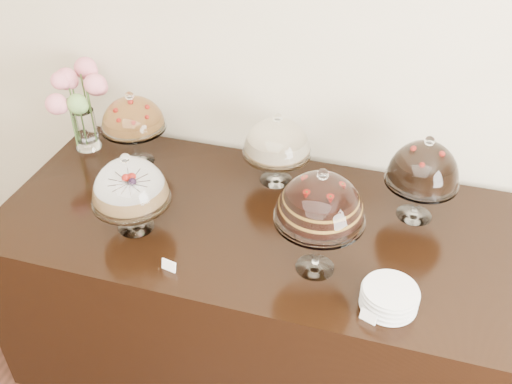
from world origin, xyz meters
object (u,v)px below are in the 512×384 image
(cake_stand_dark_choco, at_px, (424,167))
(plate_stack, at_px, (389,297))
(display_counter, at_px, (259,294))
(flower_vase, at_px, (80,97))
(cake_stand_sugar_sponge, at_px, (129,185))
(cake_stand_choco_layer, at_px, (320,202))
(cake_stand_fruit_tart, at_px, (133,117))
(cake_stand_cheesecake, at_px, (277,140))

(cake_stand_dark_choco, height_order, plate_stack, cake_stand_dark_choco)
(display_counter, distance_m, cake_stand_dark_choco, 0.96)
(flower_vase, bearing_deg, display_counter, -17.98)
(cake_stand_sugar_sponge, height_order, cake_stand_choco_layer, cake_stand_choco_layer)
(cake_stand_sugar_sponge, height_order, cake_stand_fruit_tart, cake_stand_fruit_tart)
(cake_stand_cheesecake, bearing_deg, cake_stand_fruit_tart, -176.97)
(cake_stand_cheesecake, distance_m, cake_stand_dark_choco, 0.63)
(flower_vase, bearing_deg, cake_stand_cheesecake, -1.05)
(cake_stand_choco_layer, relative_size, cake_stand_dark_choco, 1.16)
(display_counter, xyz_separation_m, cake_stand_sugar_sponge, (-0.47, -0.19, 0.66))
(cake_stand_choco_layer, xyz_separation_m, plate_stack, (0.29, -0.12, -0.27))
(cake_stand_sugar_sponge, relative_size, cake_stand_fruit_tart, 0.97)
(display_counter, bearing_deg, cake_stand_choco_layer, -37.12)
(cake_stand_dark_choco, distance_m, plate_stack, 0.58)
(cake_stand_fruit_tart, relative_size, plate_stack, 1.87)
(cake_stand_sugar_sponge, distance_m, plate_stack, 1.06)
(cake_stand_fruit_tart, height_order, plate_stack, cake_stand_fruit_tart)
(display_counter, distance_m, cake_stand_cheesecake, 0.73)
(flower_vase, bearing_deg, cake_stand_fruit_tart, -10.29)
(cake_stand_choco_layer, height_order, plate_stack, cake_stand_choco_layer)
(cake_stand_sugar_sponge, bearing_deg, flower_vase, 134.76)
(cake_stand_cheesecake, bearing_deg, cake_stand_choco_layer, -60.61)
(cake_stand_choco_layer, height_order, cake_stand_cheesecake, cake_stand_choco_layer)
(cake_stand_sugar_sponge, distance_m, cake_stand_fruit_tart, 0.50)
(flower_vase, distance_m, plate_stack, 1.69)
(cake_stand_dark_choco, bearing_deg, flower_vase, 176.36)
(cake_stand_dark_choco, relative_size, cake_stand_fruit_tart, 1.06)
(cake_stand_choco_layer, bearing_deg, plate_stack, -22.17)
(cake_stand_sugar_sponge, bearing_deg, cake_stand_fruit_tart, 114.57)
(flower_vase, bearing_deg, cake_stand_dark_choco, -3.64)
(cake_stand_fruit_tart, bearing_deg, cake_stand_cheesecake, 3.03)
(cake_stand_sugar_sponge, xyz_separation_m, cake_stand_cheesecake, (0.47, 0.49, -0.00))
(display_counter, xyz_separation_m, cake_stand_choco_layer, (0.28, -0.21, 0.76))
(display_counter, relative_size, cake_stand_sugar_sponge, 6.17)
(cake_stand_dark_choco, distance_m, cake_stand_fruit_tart, 1.30)
(cake_stand_fruit_tart, height_order, flower_vase, flower_vase)
(cake_stand_choco_layer, bearing_deg, cake_stand_dark_choco, 51.68)
(cake_stand_choco_layer, xyz_separation_m, cake_stand_fruit_tart, (-0.96, 0.48, -0.07))
(display_counter, height_order, cake_stand_sugar_sponge, cake_stand_sugar_sponge)
(cake_stand_sugar_sponge, xyz_separation_m, cake_stand_dark_choco, (1.09, 0.40, 0.03))
(cake_stand_choco_layer, bearing_deg, flower_vase, 157.15)
(display_counter, height_order, cake_stand_cheesecake, cake_stand_cheesecake)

